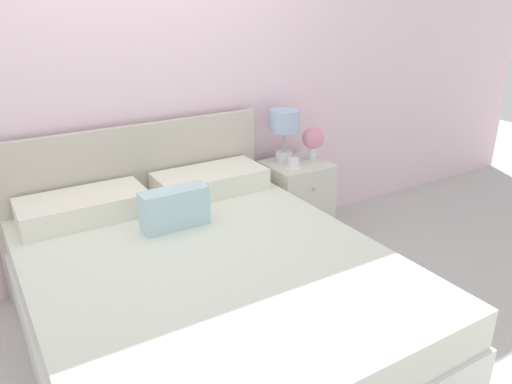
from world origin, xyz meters
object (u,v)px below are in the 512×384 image
nightstand (296,201)px  flower_vase (313,140)px  teacup (293,163)px  table_lamp (284,126)px  bed (204,294)px

nightstand → flower_vase: 0.49m
nightstand → teacup: (-0.08, -0.06, 0.34)m
table_lamp → flower_vase: 0.26m
flower_vase → teacup: size_ratio=1.94×
teacup → flower_vase: bearing=18.4°
bed → teacup: bed is taller
table_lamp → flower_vase: bearing=-15.8°
table_lamp → flower_vase: table_lamp is taller
table_lamp → teacup: bearing=-95.6°
teacup → table_lamp: bearing=84.4°
flower_vase → teacup: flower_vase is taller
nightstand → flower_vase: size_ratio=2.51×
bed → flower_vase: bed is taller
nightstand → teacup: 0.35m
table_lamp → teacup: (-0.01, -0.14, -0.24)m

